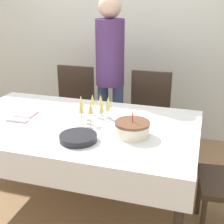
# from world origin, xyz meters

# --- Properties ---
(ground_plane) EXTENTS (12.00, 12.00, 0.00)m
(ground_plane) POSITION_xyz_m (0.00, 0.00, 0.00)
(ground_plane) COLOR #93704C
(wall_back) EXTENTS (8.00, 0.05, 2.70)m
(wall_back) POSITION_xyz_m (0.00, 1.63, 1.35)
(wall_back) COLOR silver
(wall_back) RESTS_ON ground_plane
(dining_table) EXTENTS (1.83, 1.09, 0.74)m
(dining_table) POSITION_xyz_m (0.00, 0.00, 0.64)
(dining_table) COLOR white
(dining_table) RESTS_ON ground_plane
(dining_chair_far_left) EXTENTS (0.43, 0.43, 0.94)m
(dining_chair_far_left) POSITION_xyz_m (-0.41, 0.86, 0.51)
(dining_chair_far_left) COLOR #38281E
(dining_chair_far_left) RESTS_ON ground_plane
(dining_chair_far_right) EXTENTS (0.43, 0.43, 0.94)m
(dining_chair_far_right) POSITION_xyz_m (0.40, 0.86, 0.51)
(dining_chair_far_right) COLOR #38281E
(dining_chair_far_right) RESTS_ON ground_plane
(birthday_cake) EXTENTS (0.24, 0.24, 0.17)m
(birthday_cake) POSITION_xyz_m (0.46, -0.09, 0.79)
(birthday_cake) COLOR beige
(birthday_cake) RESTS_ON dining_table
(champagne_tray) EXTENTS (0.32, 0.32, 0.18)m
(champagne_tray) POSITION_xyz_m (0.12, 0.09, 0.83)
(champagne_tray) COLOR silver
(champagne_tray) RESTS_ON dining_table
(plate_stack_main) EXTENTS (0.25, 0.25, 0.04)m
(plate_stack_main) POSITION_xyz_m (0.14, -0.27, 0.76)
(plate_stack_main) COLOR black
(plate_stack_main) RESTS_ON dining_table
(cake_knife) EXTENTS (0.30, 0.06, 0.00)m
(cake_knife) POSITION_xyz_m (0.44, -0.32, 0.74)
(cake_knife) COLOR silver
(cake_knife) RESTS_ON dining_table
(fork_pile) EXTENTS (0.17, 0.07, 0.02)m
(fork_pile) POSITION_xyz_m (-0.44, -0.10, 0.75)
(fork_pile) COLOR silver
(fork_pile) RESTS_ON dining_table
(napkin_pile) EXTENTS (0.15, 0.15, 0.01)m
(napkin_pile) POSITION_xyz_m (-0.45, 0.04, 0.74)
(napkin_pile) COLOR pink
(napkin_pile) RESTS_ON dining_table
(person_standing) EXTENTS (0.28, 0.28, 1.65)m
(person_standing) POSITION_xyz_m (0.00, 0.89, 1.00)
(person_standing) COLOR #3F4C72
(person_standing) RESTS_ON ground_plane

